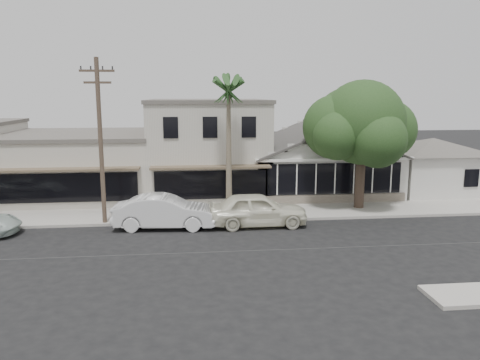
{
  "coord_description": "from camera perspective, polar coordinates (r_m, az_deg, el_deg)",
  "views": [
    {
      "loc": [
        -4.28,
        -20.37,
        7.07
      ],
      "look_at": [
        -1.42,
        6.0,
        2.22
      ],
      "focal_mm": 35.0,
      "sensor_mm": 36.0,
      "label": 1
    }
  ],
  "objects": [
    {
      "name": "row_building_midnear",
      "position": [
        35.1,
        -18.85,
        1.65
      ],
      "size": [
        10.0,
        10.0,
        4.2
      ],
      "primitive_type": "cube",
      "color": "#B4ADA1",
      "rests_on": "ground"
    },
    {
      "name": "side_cottage",
      "position": [
        36.78,
        22.27,
        0.87
      ],
      "size": [
        6.0,
        6.0,
        3.0
      ],
      "primitive_type": "cube",
      "color": "silver",
      "rests_on": "ground"
    },
    {
      "name": "palm_east",
      "position": [
        27.18,
        -1.41,
        10.96
      ],
      "size": [
        3.45,
        3.45,
        8.59
      ],
      "color": "#726651",
      "rests_on": "ground"
    },
    {
      "name": "sidewalk_north",
      "position": [
        28.26,
        -13.6,
        -4.28
      ],
      "size": [
        90.0,
        3.5,
        0.15
      ],
      "primitive_type": "cube",
      "color": "#9E9991",
      "rests_on": "ground"
    },
    {
      "name": "utility_pole",
      "position": [
        26.11,
        -16.65,
        4.91
      ],
      "size": [
        1.8,
        0.24,
        9.0
      ],
      "color": "brown",
      "rests_on": "ground"
    },
    {
      "name": "ground",
      "position": [
        21.99,
        5.42,
        -8.45
      ],
      "size": [
        140.0,
        140.0,
        0.0
      ],
      "primitive_type": "plane",
      "color": "black",
      "rests_on": "ground"
    },
    {
      "name": "car_0",
      "position": [
        25.51,
        2.13,
        -3.6
      ],
      "size": [
        5.42,
        2.23,
        1.84
      ],
      "primitive_type": "imported",
      "rotation": [
        0.0,
        0.0,
        1.58
      ],
      "color": "silver",
      "rests_on": "ground"
    },
    {
      "name": "row_building_near",
      "position": [
        34.11,
        -4.02,
        3.9
      ],
      "size": [
        8.0,
        10.0,
        6.5
      ],
      "primitive_type": "cube",
      "color": "beige",
      "rests_on": "ground"
    },
    {
      "name": "corner_shop",
      "position": [
        34.42,
        9.51,
        2.78
      ],
      "size": [
        10.4,
        8.6,
        5.1
      ],
      "color": "silver",
      "rests_on": "ground"
    },
    {
      "name": "shade_tree",
      "position": [
        29.63,
        14.42,
        6.52
      ],
      "size": [
        7.19,
        6.5,
        7.98
      ],
      "rotation": [
        0.0,
        0.0,
        0.24
      ],
      "color": "#47352B",
      "rests_on": "ground"
    },
    {
      "name": "car_1",
      "position": [
        25.41,
        -9.16,
        -3.84
      ],
      "size": [
        5.56,
        2.29,
        1.79
      ],
      "primitive_type": "imported",
      "rotation": [
        0.0,
        0.0,
        1.5
      ],
      "color": "white",
      "rests_on": "ground"
    }
  ]
}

